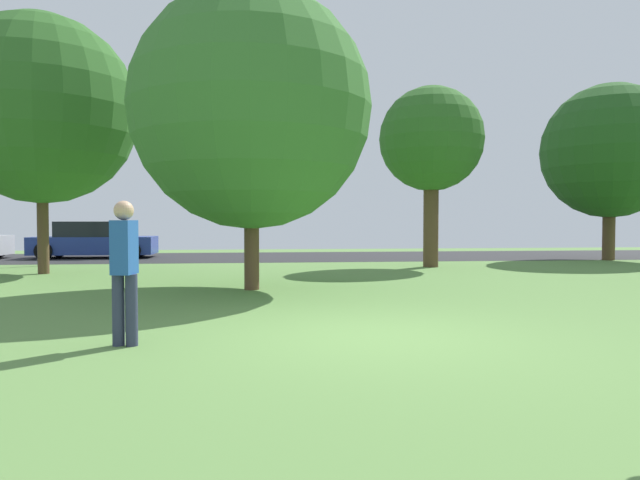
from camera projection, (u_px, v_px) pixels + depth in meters
The scene contains 9 objects.
ground_plane at pixel (369, 336), 7.39m from camera, with size 44.00×44.00×0.00m, color #5B8442.
road_strip at pixel (291, 257), 23.29m from camera, with size 44.00×6.40×0.01m, color #28282B.
oak_tree_left at pixel (431, 140), 18.13m from camera, with size 3.25×3.25×5.63m.
maple_tree_near at pixel (251, 109), 12.20m from camera, with size 5.05×5.05×6.33m.
oak_tree_right at pixel (41, 110), 15.79m from camera, with size 5.11×5.11×7.03m.
birch_tree_lone at pixel (610, 151), 21.23m from camera, with size 4.88×4.88×6.43m.
person_bystander at pixel (124, 266), 6.80m from camera, with size 0.30×0.35×1.70m.
parked_car_blue at pixel (93, 241), 22.59m from camera, with size 4.56×1.96×1.41m.
street_lamp_post at pixel (39, 195), 18.52m from camera, with size 0.14×0.14×4.50m, color #2D2D33.
Camera 1 is at (-1.42, -7.24, 1.48)m, focal length 32.73 mm.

